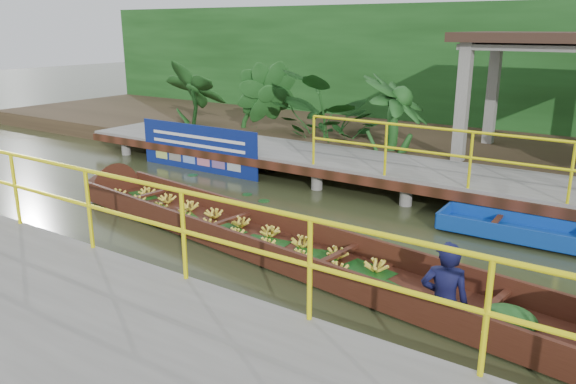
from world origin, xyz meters
The scene contains 10 objects.
ground centered at (0.00, 0.00, 0.00)m, with size 80.00×80.00×0.00m, color #272E17.
land_strip centered at (0.00, 7.50, 0.23)m, with size 30.00×8.00×0.45m, color #2F2517.
far_dock centered at (0.02, 3.43, 0.48)m, with size 16.00×2.06×1.66m.
near_dock centered at (1.00, -4.20, 0.30)m, with size 18.00×2.40×1.73m.
pavilion centered at (3.00, 6.30, 2.82)m, with size 4.40×3.00×3.00m.
foliage_backdrop centered at (0.00, 10.00, 2.00)m, with size 30.00×0.80×4.00m, color #163D13.
vendor_boat centered at (0.46, -0.64, 0.20)m, with size 11.04×2.51×2.06m.
moored_blue_boat centered at (4.00, 2.07, 0.13)m, with size 3.06×0.88×0.72m.
blue_banner centered at (-4.17, 2.48, 0.56)m, with size 3.55×0.04×1.11m.
tropical_plants centered at (-0.69, 5.30, 1.46)m, with size 14.61×1.61×2.02m.
Camera 1 is at (4.90, -7.10, 3.31)m, focal length 35.00 mm.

